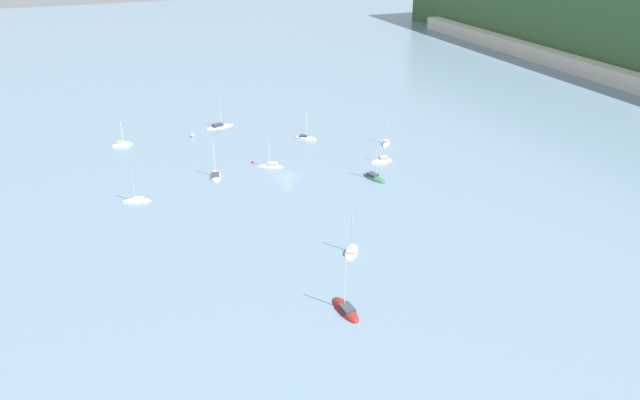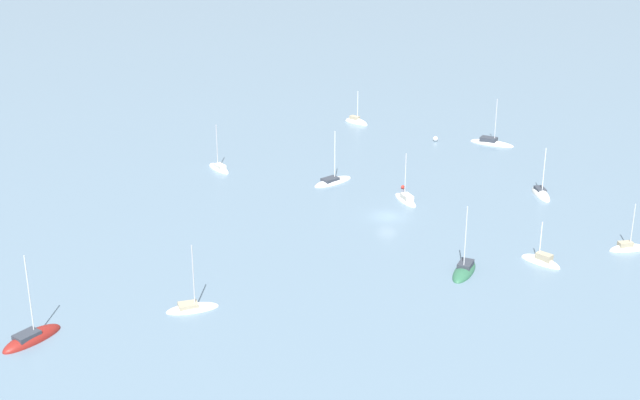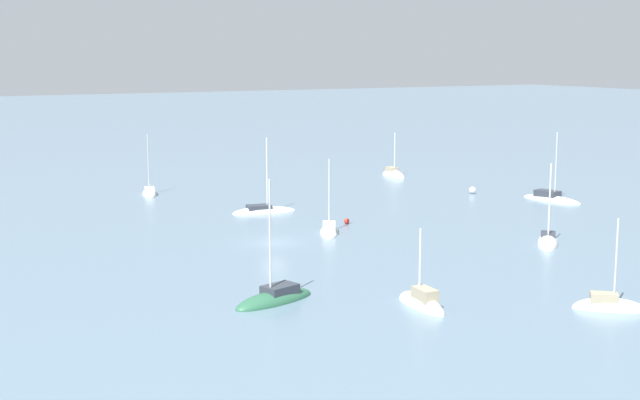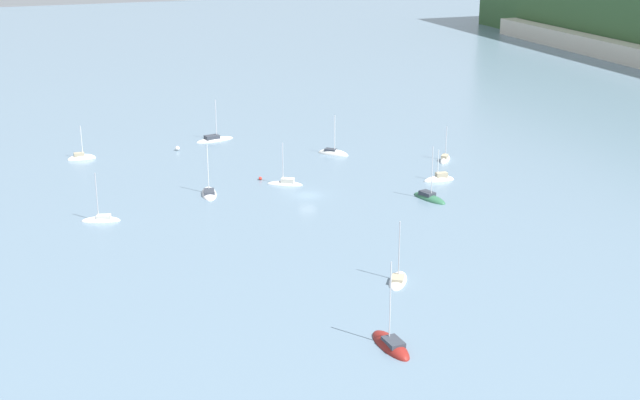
{
  "view_description": "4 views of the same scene",
  "coord_description": "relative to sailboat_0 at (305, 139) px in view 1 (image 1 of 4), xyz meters",
  "views": [
    {
      "loc": [
        120.49,
        -39.99,
        53.86
      ],
      "look_at": [
        17.57,
        0.91,
        1.76
      ],
      "focal_mm": 35.0,
      "sensor_mm": 36.0,
      "label": 1
    },
    {
      "loc": [
        93.63,
        66.48,
        46.97
      ],
      "look_at": [
        8.84,
        -4.85,
        3.9
      ],
      "focal_mm": 50.0,
      "sensor_mm": 36.0,
      "label": 2
    },
    {
      "loc": [
        34.07,
        71.39,
        17.05
      ],
      "look_at": [
        -9.72,
        -9.07,
        1.87
      ],
      "focal_mm": 50.0,
      "sensor_mm": 36.0,
      "label": 3
    },
    {
      "loc": [
        127.28,
        -43.75,
        44.27
      ],
      "look_at": [
        12.22,
        -2.28,
        3.32
      ],
      "focal_mm": 50.0,
      "sensor_mm": 36.0,
      "label": 4
    }
  ],
  "objects": [
    {
      "name": "sailboat_4",
      "position": [
        14.76,
        -13.98,
        0.08
      ],
      "size": [
        4.4,
        6.05,
        7.64
      ],
      "rotation": [
        0.0,
        0.0,
        4.21
      ],
      "color": "silver",
      "rests_on": "ground_plane"
    },
    {
      "name": "sailboat_8",
      "position": [
        22.61,
        -44.78,
        0.03
      ],
      "size": [
        3.02,
        5.9,
        8.1
      ],
      "rotation": [
        0.0,
        0.0,
        4.46
      ],
      "color": "silver",
      "rests_on": "ground_plane"
    },
    {
      "name": "sailboat_3",
      "position": [
        -17.39,
        -18.28,
        0.06
      ],
      "size": [
        3.87,
        8.08,
        8.58
      ],
      "rotation": [
        0.0,
        0.0,
        1.77
      ],
      "color": "white",
      "rests_on": "ground_plane"
    },
    {
      "name": "sailboat_2",
      "position": [
        -12.33,
        -44.18,
        0.04
      ],
      "size": [
        1.45,
        5.09,
        7.14
      ],
      "rotation": [
        0.0,
        0.0,
        1.59
      ],
      "color": "white",
      "rests_on": "ground_plane"
    },
    {
      "name": "sailboat_1",
      "position": [
        10.8,
        17.57,
        0.04
      ],
      "size": [
        4.69,
        4.29,
        7.1
      ],
      "rotation": [
        0.0,
        0.0,
        2.44
      ],
      "color": "white",
      "rests_on": "ground_plane"
    },
    {
      "name": "sailboat_9",
      "position": [
        15.58,
        -27.02,
        0.01
      ],
      "size": [
        7.38,
        3.53,
        8.73
      ],
      "rotation": [
        0.0,
        0.0,
        2.97
      ],
      "color": "silver",
      "rests_on": "ground_plane"
    },
    {
      "name": "mooring_buoy_1",
      "position": [
        10.95,
        -17.17,
        0.22
      ],
      "size": [
        0.57,
        0.57,
        0.57
      ],
      "color": "red",
      "rests_on": "ground_plane"
    },
    {
      "name": "mooring_buoy_0",
      "position": [
        -12.38,
        -26.59,
        0.36
      ],
      "size": [
        0.85,
        0.85,
        0.85
      ],
      "color": "white",
      "rests_on": "ground_plane"
    },
    {
      "name": "sailboat_6",
      "position": [
        72.49,
        -20.78,
        0.01
      ],
      "size": [
        7.21,
        2.83,
        10.43
      ],
      "rotation": [
        0.0,
        0.0,
        3.21
      ],
      "color": "maroon",
      "rests_on": "ground_plane"
    },
    {
      "name": "sailboat_5",
      "position": [
        29.66,
        5.02,
        0.04
      ],
      "size": [
        7.14,
        4.09,
        9.38
      ],
      "rotation": [
        0.0,
        0.0,
        0.29
      ],
      "color": "#2D6647",
      "rests_on": "ground_plane"
    },
    {
      "name": "sailboat_10",
      "position": [
        57.27,
        -13.0,
        0.02
      ],
      "size": [
        6.1,
        4.92,
        8.36
      ],
      "rotation": [
        0.0,
        0.0,
        2.58
      ],
      "color": "silver",
      "rests_on": "ground_plane"
    },
    {
      "name": "sailboat_7",
      "position": [
        21.45,
        10.95,
        0.06
      ],
      "size": [
        1.84,
        5.47,
        6.25
      ],
      "rotation": [
        0.0,
        0.0,
        4.65
      ],
      "color": "white",
      "rests_on": "ground_plane"
    },
    {
      "name": "sailboat_0",
      "position": [
        0.0,
        0.0,
        0.0
      ],
      "size": [
        5.39,
        5.6,
        8.38
      ],
      "rotation": [
        0.0,
        0.0,
        0.82
      ],
      "color": "white",
      "rests_on": "ground_plane"
    },
    {
      "name": "ground_plane",
      "position": [
        21.4,
        -12.39,
        -0.07
      ],
      "size": [
        600.0,
        600.0,
        0.0
      ],
      "primitive_type": "plane",
      "color": "slate"
    }
  ]
}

